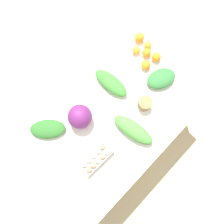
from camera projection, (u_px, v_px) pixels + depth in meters
ground_plane at (112, 127)px, 2.45m from camera, size 8.00×8.00×0.00m
dining_table at (112, 115)px, 1.84m from camera, size 1.46×1.00×0.71m
cabbage_purple at (80, 117)px, 1.66m from camera, size 0.19×0.19×0.19m
egg_carton at (96, 158)px, 1.64m from camera, size 0.27×0.12×0.09m
paper_bag at (145, 104)px, 1.74m from camera, size 0.11×0.11×0.09m
greens_bunch_kale at (111, 83)px, 1.78m from camera, size 0.15×0.33×0.08m
greens_bunch_chard at (48, 129)px, 1.70m from camera, size 0.31×0.30×0.07m
greens_bunch_dandelion at (161, 79)px, 1.79m from camera, size 0.29×0.25×0.08m
greens_bunch_beet_tops at (133, 130)px, 1.68m from camera, size 0.18×0.37×0.10m
orange_0 at (147, 53)px, 1.85m from camera, size 0.08×0.08×0.08m
orange_1 at (148, 45)px, 1.87m from camera, size 0.07×0.07×0.07m
orange_2 at (156, 57)px, 1.84m from camera, size 0.08×0.08×0.08m
orange_3 at (136, 50)px, 1.86m from camera, size 0.07×0.07×0.07m
orange_4 at (146, 65)px, 1.82m from camera, size 0.08×0.08×0.08m
orange_5 at (139, 38)px, 1.88m from camera, size 0.08×0.08×0.08m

